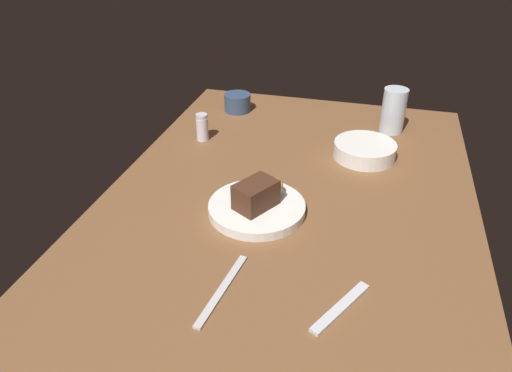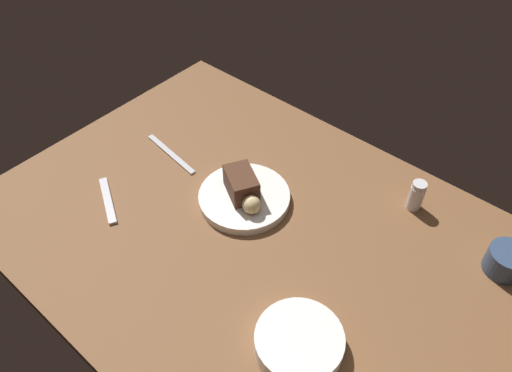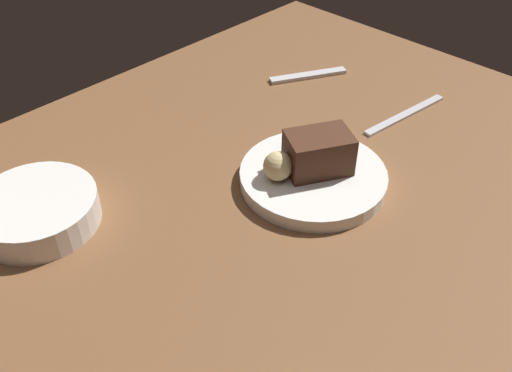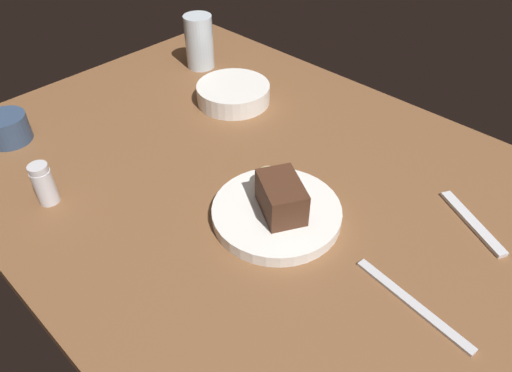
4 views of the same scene
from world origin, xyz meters
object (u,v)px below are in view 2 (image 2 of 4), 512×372
Objects in this scene: bread_roll at (252,205)px; butter_knife at (171,154)px; side_bowl at (299,342)px; salt_shaker at (416,196)px; dessert_spoon at (108,200)px; dessert_plate at (244,198)px; chocolate_cake_slice at (241,184)px; coffee_cup at (507,261)px.

butter_knife is (29.58, -2.47, -3.95)cm from bread_roll.
side_bowl is 0.85× the size of butter_knife.
dessert_spoon is at bearing 39.35° from salt_shaker.
dessert_plate is 2.77× the size of salt_shaker.
bread_roll is at bearing 61.30° from dessert_spoon.
bread_roll reaches higher than side_bowl.
bread_roll is 0.22× the size of butter_knife.
salt_shaker is 0.47× the size of side_bowl.
salt_shaker is 70.75cm from dessert_spoon.
dessert_plate reaches higher than dessert_spoon.
chocolate_cake_slice is at bearing 0.52° from dessert_plate.
dessert_spoon is at bearing 42.20° from chocolate_cake_slice.
dessert_spoon is at bearing 28.18° from coffee_cup.
dessert_plate is 2.35× the size of chocolate_cake_slice.
dessert_spoon is (55.69, 0.00, -1.69)cm from side_bowl.
bread_roll is 0.26× the size of side_bowl.
salt_shaker is at bearing -134.46° from bread_roll.
chocolate_cake_slice reaches higher than salt_shaker.
dessert_spoon is (54.65, 44.81, -3.43)cm from salt_shaker.
coffee_cup is at bearing -159.34° from chocolate_cake_slice.
salt_shaker is 44.85cm from side_bowl.
chocolate_cake_slice is at bearing -171.90° from butter_knife.
side_bowl is (-27.15, 18.21, -2.16)cm from bread_roll.
side_bowl is at bearing 147.33° from chocolate_cake_slice.
salt_shaker is 0.51× the size of dessert_spoon.
salt_shaker is (-30.74, -23.88, 2.72)cm from dessert_plate.
dessert_plate is 1.31× the size of side_bowl.
chocolate_cake_slice reaches higher than butter_knife.
coffee_cup is at bearing 56.95° from dessert_spoon.
bread_roll reaches higher than butter_knife.
chocolate_cake_slice reaches higher than bread_roll.
salt_shaker is 22.68cm from coffee_cup.
salt_shaker is (-26.10, -26.60, -0.42)cm from bread_roll.
dessert_plate is 6.23cm from bread_roll.
side_bowl reaches higher than dessert_plate.
chocolate_cake_slice is at bearing 20.66° from coffee_cup.
bread_roll is at bearing 45.54° from salt_shaker.
side_bowl is 1.94× the size of coffee_cup.
bread_roll reaches higher than dessert_plate.
salt_shaker reaches higher than bread_roll.
bread_roll is 0.55× the size of salt_shaker.
coffee_cup is (-22.38, 3.54, -1.03)cm from salt_shaker.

